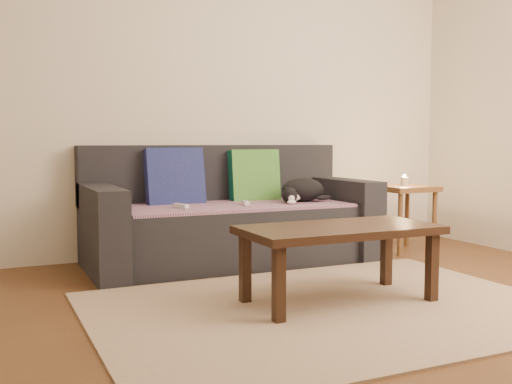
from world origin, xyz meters
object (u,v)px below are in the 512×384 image
(side_table, at_px, (404,197))
(cat, at_px, (302,190))
(wii_remote_a, at_px, (181,206))
(wii_remote_b, at_px, (246,203))
(coffee_table, at_px, (339,236))
(sofa, at_px, (229,221))

(side_table, bearing_deg, cat, 176.21)
(wii_remote_a, bearing_deg, side_table, -106.13)
(wii_remote_b, bearing_deg, side_table, -75.65)
(cat, height_order, side_table, cat)
(side_table, height_order, coffee_table, side_table)
(coffee_table, bearing_deg, cat, 70.20)
(cat, distance_m, side_table, 0.93)
(sofa, relative_size, coffee_table, 1.93)
(coffee_table, bearing_deg, wii_remote_b, 92.71)
(sofa, bearing_deg, wii_remote_a, -157.41)
(side_table, bearing_deg, coffee_table, -139.84)
(cat, xyz_separation_m, side_table, (0.92, -0.06, -0.08))
(side_table, bearing_deg, wii_remote_b, 179.55)
(side_table, bearing_deg, sofa, 172.68)
(cat, xyz_separation_m, wii_remote_b, (-0.49, -0.05, -0.07))
(cat, height_order, wii_remote_a, cat)
(cat, relative_size, coffee_table, 0.39)
(sofa, bearing_deg, coffee_table, -85.15)
(side_table, xyz_separation_m, coffee_table, (-1.36, -1.15, -0.06))
(cat, xyz_separation_m, wii_remote_a, (-0.98, -0.05, -0.07))
(sofa, relative_size, side_table, 3.90)
(wii_remote_b, bearing_deg, cat, -69.34)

